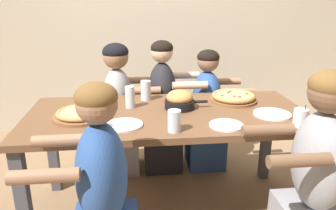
{
  "coord_description": "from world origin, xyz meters",
  "views": [
    {
      "loc": [
        -0.22,
        -2.01,
        1.46
      ],
      "look_at": [
        0.0,
        0.0,
        0.79
      ],
      "focal_mm": 35.0,
      "sensor_mm": 36.0,
      "label": 1
    }
  ],
  "objects_px": {
    "empty_plate_c": "(124,125)",
    "diner_far_midleft": "(119,114)",
    "skillet_bowl": "(180,100)",
    "diner_near_right": "(314,188)",
    "pizza_board_second": "(233,97)",
    "drinking_glass_b": "(146,91)",
    "diner_far_center": "(163,113)",
    "drinking_glass_d": "(85,96)",
    "diner_near_midleft": "(103,206)",
    "drinking_glass_c": "(174,122)",
    "drinking_glass_e": "(96,123)",
    "drinking_glass_a": "(130,98)",
    "diner_far_midright": "(207,115)",
    "pizza_board_main": "(80,114)",
    "empty_plate_b": "(226,125)",
    "cocktail_glass_blue": "(300,119)",
    "empty_plate_a": "(272,114)"
  },
  "relations": [
    {
      "from": "diner_far_midright",
      "to": "diner_near_right",
      "type": "height_order",
      "value": "diner_near_right"
    },
    {
      "from": "drinking_glass_b",
      "to": "diner_far_center",
      "type": "xyz_separation_m",
      "value": [
        0.16,
        0.35,
        -0.3
      ]
    },
    {
      "from": "skillet_bowl",
      "to": "diner_near_right",
      "type": "xyz_separation_m",
      "value": [
        0.6,
        -0.71,
        -0.27
      ]
    },
    {
      "from": "empty_plate_b",
      "to": "empty_plate_c",
      "type": "distance_m",
      "value": 0.6
    },
    {
      "from": "skillet_bowl",
      "to": "drinking_glass_b",
      "type": "relative_size",
      "value": 2.06
    },
    {
      "from": "empty_plate_b",
      "to": "drinking_glass_d",
      "type": "bearing_deg",
      "value": 149.35
    },
    {
      "from": "diner_far_midleft",
      "to": "diner_far_midright",
      "type": "bearing_deg",
      "value": 90.0
    },
    {
      "from": "skillet_bowl",
      "to": "cocktail_glass_blue",
      "type": "bearing_deg",
      "value": -31.33
    },
    {
      "from": "pizza_board_main",
      "to": "diner_near_midleft",
      "type": "relative_size",
      "value": 0.3
    },
    {
      "from": "empty_plate_c",
      "to": "diner_far_midleft",
      "type": "height_order",
      "value": "diner_far_midleft"
    },
    {
      "from": "drinking_glass_c",
      "to": "diner_far_center",
      "type": "height_order",
      "value": "diner_far_center"
    },
    {
      "from": "skillet_bowl",
      "to": "drinking_glass_b",
      "type": "bearing_deg",
      "value": 134.88
    },
    {
      "from": "empty_plate_b",
      "to": "diner_near_midleft",
      "type": "xyz_separation_m",
      "value": [
        -0.7,
        -0.36,
        -0.24
      ]
    },
    {
      "from": "empty_plate_b",
      "to": "diner_near_right",
      "type": "height_order",
      "value": "diner_near_right"
    },
    {
      "from": "empty_plate_a",
      "to": "drinking_glass_b",
      "type": "xyz_separation_m",
      "value": [
        -0.79,
        0.41,
        0.06
      ]
    },
    {
      "from": "pizza_board_main",
      "to": "diner_near_right",
      "type": "distance_m",
      "value": 1.4
    },
    {
      "from": "empty_plate_c",
      "to": "drinking_glass_b",
      "type": "xyz_separation_m",
      "value": [
        0.15,
        0.5,
        0.06
      ]
    },
    {
      "from": "empty_plate_a",
      "to": "empty_plate_c",
      "type": "relative_size",
      "value": 1.09
    },
    {
      "from": "empty_plate_c",
      "to": "diner_far_midleft",
      "type": "xyz_separation_m",
      "value": [
        -0.07,
        0.85,
        -0.23
      ]
    },
    {
      "from": "skillet_bowl",
      "to": "diner_far_midleft",
      "type": "distance_m",
      "value": 0.77
    },
    {
      "from": "diner_far_midleft",
      "to": "empty_plate_a",
      "type": "bearing_deg",
      "value": 52.82
    },
    {
      "from": "empty_plate_a",
      "to": "diner_far_center",
      "type": "xyz_separation_m",
      "value": [
        -0.63,
        0.76,
        -0.24
      ]
    },
    {
      "from": "drinking_glass_e",
      "to": "diner_far_midleft",
      "type": "xyz_separation_m",
      "value": [
        0.08,
        0.9,
        -0.27
      ]
    },
    {
      "from": "diner_far_center",
      "to": "diner_near_midleft",
      "type": "xyz_separation_m",
      "value": [
        -0.41,
        -1.28,
        -0.0
      ]
    },
    {
      "from": "pizza_board_second",
      "to": "drinking_glass_e",
      "type": "distance_m",
      "value": 1.03
    },
    {
      "from": "cocktail_glass_blue",
      "to": "diner_near_midleft",
      "type": "xyz_separation_m",
      "value": [
        -1.12,
        -0.31,
        -0.28
      ]
    },
    {
      "from": "drinking_glass_b",
      "to": "drinking_glass_e",
      "type": "height_order",
      "value": "drinking_glass_b"
    },
    {
      "from": "cocktail_glass_blue",
      "to": "diner_far_midleft",
      "type": "height_order",
      "value": "diner_far_midleft"
    },
    {
      "from": "pizza_board_second",
      "to": "pizza_board_main",
      "type": "bearing_deg",
      "value": -167.72
    },
    {
      "from": "drinking_glass_a",
      "to": "diner_far_midright",
      "type": "height_order",
      "value": "diner_far_midright"
    },
    {
      "from": "drinking_glass_b",
      "to": "drinking_glass_c",
      "type": "distance_m",
      "value": 0.62
    },
    {
      "from": "diner_far_midleft",
      "to": "pizza_board_second",
      "type": "bearing_deg",
      "value": 61.88
    },
    {
      "from": "pizza_board_second",
      "to": "empty_plate_b",
      "type": "bearing_deg",
      "value": -111.45
    },
    {
      "from": "skillet_bowl",
      "to": "diner_far_midright",
      "type": "xyz_separation_m",
      "value": [
        0.32,
        0.57,
        -0.33
      ]
    },
    {
      "from": "drinking_glass_b",
      "to": "drinking_glass_d",
      "type": "xyz_separation_m",
      "value": [
        -0.43,
        -0.05,
        -0.0
      ]
    },
    {
      "from": "empty_plate_b",
      "to": "cocktail_glass_blue",
      "type": "xyz_separation_m",
      "value": [
        0.42,
        -0.05,
        0.04
      ]
    },
    {
      "from": "pizza_board_second",
      "to": "drinking_glass_b",
      "type": "xyz_separation_m",
      "value": [
        -0.63,
        0.1,
        0.04
      ]
    },
    {
      "from": "pizza_board_second",
      "to": "diner_near_right",
      "type": "distance_m",
      "value": 0.88
    },
    {
      "from": "pizza_board_main",
      "to": "diner_far_center",
      "type": "relative_size",
      "value": 0.3
    },
    {
      "from": "pizza_board_second",
      "to": "drinking_glass_e",
      "type": "bearing_deg",
      "value": -154.1
    },
    {
      "from": "drinking_glass_a",
      "to": "diner_near_right",
      "type": "xyz_separation_m",
      "value": [
        0.93,
        -0.77,
        -0.28
      ]
    },
    {
      "from": "diner_far_center",
      "to": "diner_far_midleft",
      "type": "bearing_deg",
      "value": -90.0
    },
    {
      "from": "empty_plate_b",
      "to": "diner_far_midright",
      "type": "relative_size",
      "value": 0.19
    },
    {
      "from": "drinking_glass_c",
      "to": "diner_far_midleft",
      "type": "height_order",
      "value": "diner_far_midleft"
    },
    {
      "from": "empty_plate_c",
      "to": "drinking_glass_d",
      "type": "height_order",
      "value": "drinking_glass_d"
    },
    {
      "from": "diner_far_center",
      "to": "diner_far_midleft",
      "type": "distance_m",
      "value": 0.37
    },
    {
      "from": "drinking_glass_e",
      "to": "pizza_board_main",
      "type": "bearing_deg",
      "value": 118.73
    },
    {
      "from": "diner_near_right",
      "to": "diner_far_midright",
      "type": "bearing_deg",
      "value": 12.07
    },
    {
      "from": "skillet_bowl",
      "to": "diner_near_midleft",
      "type": "distance_m",
      "value": 0.9
    },
    {
      "from": "drinking_glass_b",
      "to": "diner_far_center",
      "type": "relative_size",
      "value": 0.13
    }
  ]
}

